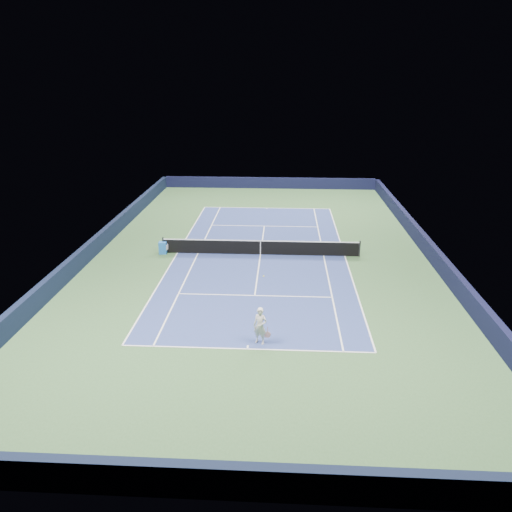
{
  "coord_description": "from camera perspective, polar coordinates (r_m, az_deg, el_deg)",
  "views": [
    {
      "loc": [
        1.42,
        -30.58,
        11.22
      ],
      "look_at": [
        -0.12,
        -3.0,
        1.0
      ],
      "focal_mm": 35.0,
      "sensor_mm": 36.0,
      "label": 1
    }
  ],
  "objects": [
    {
      "name": "sideline_singles_left",
      "position": [
        33.04,
        -6.64,
        0.32
      ],
      "size": [
        0.08,
        23.77,
        0.0
      ],
      "primitive_type": "cube",
      "color": "white",
      "rests_on": "ground"
    },
    {
      "name": "wall_near",
      "position": [
        15.22,
        -3.37,
        -24.26
      ],
      "size": [
        22.0,
        0.35,
        1.1
      ],
      "primitive_type": "cube",
      "color": "black",
      "rests_on": "ground"
    },
    {
      "name": "ground",
      "position": [
        32.61,
        0.51,
        0.17
      ],
      "size": [
        40.0,
        40.0,
        0.0
      ],
      "primitive_type": "plane",
      "color": "#31532D",
      "rests_on": "ground"
    },
    {
      "name": "baseline_near",
      "position": [
        21.85,
        -0.99,
        -10.57
      ],
      "size": [
        10.97,
        0.08,
        0.0
      ],
      "primitive_type": "cube",
      "color": "white",
      "rests_on": "ground"
    },
    {
      "name": "wall_far",
      "position": [
        51.55,
        1.57,
        8.35
      ],
      "size": [
        22.0,
        0.35,
        1.1
      ],
      "primitive_type": "cube",
      "color": "black",
      "rests_on": "ground"
    },
    {
      "name": "tennis_player",
      "position": [
        21.88,
        0.49,
        -8.0
      ],
      "size": [
        0.83,
        1.33,
        2.81
      ],
      "color": "silver",
      "rests_on": "ground"
    },
    {
      "name": "tennis_net",
      "position": [
        32.44,
        0.51,
        1.01
      ],
      "size": [
        12.9,
        0.1,
        1.07
      ],
      "color": "black",
      "rests_on": "ground"
    },
    {
      "name": "sideline_singles_right",
      "position": [
        32.69,
        7.73,
        0.05
      ],
      "size": [
        0.08,
        23.77,
        0.0
      ],
      "primitive_type": "cube",
      "color": "white",
      "rests_on": "ground"
    },
    {
      "name": "center_service_line",
      "position": [
        32.61,
        0.51,
        0.19
      ],
      "size": [
        0.08,
        12.8,
        0.0
      ],
      "primitive_type": "cube",
      "color": "white",
      "rests_on": "ground"
    },
    {
      "name": "center_mark_near",
      "position": [
        21.98,
        -0.96,
        -10.37
      ],
      "size": [
        0.08,
        0.3,
        0.0
      ],
      "primitive_type": "cube",
      "color": "white",
      "rests_on": "ground"
    },
    {
      "name": "wall_right",
      "position": [
        33.73,
        19.21,
        0.69
      ],
      "size": [
        0.35,
        40.0,
        1.1
      ],
      "primitive_type": "cube",
      "color": "black",
      "rests_on": "ground"
    },
    {
      "name": "sideline_doubles_right",
      "position": [
        32.83,
        10.12,
        0.0
      ],
      "size": [
        0.08,
        23.77,
        0.0
      ],
      "primitive_type": "cube",
      "color": "white",
      "rests_on": "ground"
    },
    {
      "name": "sideline_doubles_left",
      "position": [
        33.3,
        -8.96,
        0.37
      ],
      "size": [
        0.08,
        23.77,
        0.0
      ],
      "primitive_type": "cube",
      "color": "white",
      "rests_on": "ground"
    },
    {
      "name": "baseline_far",
      "position": [
        43.95,
        1.25,
        5.52
      ],
      "size": [
        10.97,
        0.08,
        0.0
      ],
      "primitive_type": "cube",
      "color": "white",
      "rests_on": "ground"
    },
    {
      "name": "court_surface",
      "position": [
        32.61,
        0.51,
        0.18
      ],
      "size": [
        10.97,
        23.77,
        0.01
      ],
      "primitive_type": "cube",
      "color": "navy",
      "rests_on": "ground"
    },
    {
      "name": "service_line_near",
      "position": [
        26.69,
        -0.14,
        -4.53
      ],
      "size": [
        8.23,
        0.08,
        0.0
      ],
      "primitive_type": "cube",
      "color": "white",
      "rests_on": "ground"
    },
    {
      "name": "service_line_far",
      "position": [
        38.67,
        0.96,
        3.45
      ],
      "size": [
        8.23,
        0.08,
        0.0
      ],
      "primitive_type": "cube",
      "color": "white",
      "rests_on": "ground"
    },
    {
      "name": "center_mark_far",
      "position": [
        43.8,
        1.24,
        5.47
      ],
      "size": [
        0.08,
        0.3,
        0.0
      ],
      "primitive_type": "cube",
      "color": "white",
      "rests_on": "ground"
    },
    {
      "name": "sponsor_cube",
      "position": [
        33.23,
        -10.59,
        0.94
      ],
      "size": [
        0.57,
        0.46,
        0.8
      ],
      "color": "blue",
      "rests_on": "ground"
    },
    {
      "name": "wall_left",
      "position": [
        34.63,
        -17.69,
        1.36
      ],
      "size": [
        0.35,
        40.0,
        1.1
      ],
      "primitive_type": "cube",
      "color": "black",
      "rests_on": "ground"
    }
  ]
}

